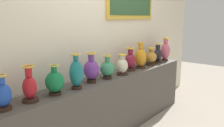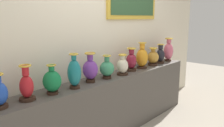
{
  "view_description": "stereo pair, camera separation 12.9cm",
  "coord_description": "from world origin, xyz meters",
  "px_view_note": "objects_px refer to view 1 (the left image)",
  "views": [
    {
      "loc": [
        -2.33,
        -1.91,
        1.61
      ],
      "look_at": [
        0.0,
        0.0,
        1.01
      ],
      "focal_mm": 36.72,
      "sensor_mm": 36.0,
      "label": 1
    },
    {
      "loc": [
        -2.25,
        -2.01,
        1.61
      ],
      "look_at": [
        0.0,
        0.0,
        1.01
      ],
      "focal_mm": 36.72,
      "sensor_mm": 36.0,
      "label": 2
    }
  ],
  "objects_px": {
    "vase_amber": "(140,57)",
    "vase_onyx": "(158,54)",
    "vase_violet": "(91,69)",
    "vase_emerald": "(55,82)",
    "vase_teal": "(76,73)",
    "vase_sapphire": "(2,95)",
    "vase_ochre": "(151,57)",
    "vase_crimson": "(30,87)",
    "vase_jade": "(107,68)",
    "vase_rose": "(165,50)",
    "vase_burgundy": "(130,61)",
    "vase_ivory": "(122,66)"
  },
  "relations": [
    {
      "from": "vase_amber",
      "to": "vase_onyx",
      "type": "xyz_separation_m",
      "value": [
        0.55,
        -0.01,
        -0.03
      ]
    },
    {
      "from": "vase_violet",
      "to": "vase_emerald",
      "type": "bearing_deg",
      "value": -177.06
    },
    {
      "from": "vase_teal",
      "to": "vase_onyx",
      "type": "xyz_separation_m",
      "value": [
        1.91,
        0.03,
        -0.03
      ]
    },
    {
      "from": "vase_emerald",
      "to": "vase_amber",
      "type": "xyz_separation_m",
      "value": [
        1.64,
        0.01,
        0.04
      ]
    },
    {
      "from": "vase_sapphire",
      "to": "vase_emerald",
      "type": "xyz_separation_m",
      "value": [
        0.52,
        -0.02,
        0.0
      ]
    },
    {
      "from": "vase_emerald",
      "to": "vase_ochre",
      "type": "bearing_deg",
      "value": -0.13
    },
    {
      "from": "vase_violet",
      "to": "vase_onyx",
      "type": "bearing_deg",
      "value": -0.72
    },
    {
      "from": "vase_crimson",
      "to": "vase_amber",
      "type": "relative_size",
      "value": 0.86
    },
    {
      "from": "vase_jade",
      "to": "vase_ochre",
      "type": "relative_size",
      "value": 1.03
    },
    {
      "from": "vase_violet",
      "to": "vase_amber",
      "type": "bearing_deg",
      "value": -0.77
    },
    {
      "from": "vase_ochre",
      "to": "vase_rose",
      "type": "xyz_separation_m",
      "value": [
        0.53,
        0.0,
        0.06
      ]
    },
    {
      "from": "vase_sapphire",
      "to": "vase_burgundy",
      "type": "bearing_deg",
      "value": 0.32
    },
    {
      "from": "vase_ivory",
      "to": "vase_burgundy",
      "type": "distance_m",
      "value": 0.28
    },
    {
      "from": "vase_amber",
      "to": "vase_rose",
      "type": "relative_size",
      "value": 0.96
    },
    {
      "from": "vase_crimson",
      "to": "vase_amber",
      "type": "bearing_deg",
      "value": -0.16
    },
    {
      "from": "vase_ivory",
      "to": "vase_amber",
      "type": "height_order",
      "value": "vase_amber"
    },
    {
      "from": "vase_jade",
      "to": "vase_onyx",
      "type": "relative_size",
      "value": 0.92
    },
    {
      "from": "vase_crimson",
      "to": "vase_ivory",
      "type": "distance_m",
      "value": 1.38
    },
    {
      "from": "vase_amber",
      "to": "vase_rose",
      "type": "distance_m",
      "value": 0.82
    },
    {
      "from": "vase_crimson",
      "to": "vase_burgundy",
      "type": "distance_m",
      "value": 1.65
    },
    {
      "from": "vase_sapphire",
      "to": "vase_burgundy",
      "type": "xyz_separation_m",
      "value": [
        1.91,
        0.01,
        0.02
      ]
    },
    {
      "from": "vase_emerald",
      "to": "vase_ivory",
      "type": "bearing_deg",
      "value": -1.35
    },
    {
      "from": "vase_burgundy",
      "to": "vase_emerald",
      "type": "bearing_deg",
      "value": -178.88
    },
    {
      "from": "vase_violet",
      "to": "vase_burgundy",
      "type": "bearing_deg",
      "value": -0.13
    },
    {
      "from": "vase_amber",
      "to": "vase_onyx",
      "type": "relative_size",
      "value": 1.21
    },
    {
      "from": "vase_sapphire",
      "to": "vase_amber",
      "type": "xyz_separation_m",
      "value": [
        2.16,
        -0.0,
        0.04
      ]
    },
    {
      "from": "vase_teal",
      "to": "vase_rose",
      "type": "distance_m",
      "value": 2.18
    },
    {
      "from": "vase_jade",
      "to": "vase_amber",
      "type": "relative_size",
      "value": 0.76
    },
    {
      "from": "vase_emerald",
      "to": "vase_ivory",
      "type": "xyz_separation_m",
      "value": [
        1.11,
        -0.03,
        -0.01
      ]
    },
    {
      "from": "vase_burgundy",
      "to": "vase_ivory",
      "type": "bearing_deg",
      "value": -168.84
    },
    {
      "from": "vase_violet",
      "to": "vase_jade",
      "type": "xyz_separation_m",
      "value": [
        0.26,
        -0.03,
        -0.03
      ]
    },
    {
      "from": "vase_emerald",
      "to": "vase_teal",
      "type": "distance_m",
      "value": 0.28
    },
    {
      "from": "vase_onyx",
      "to": "vase_rose",
      "type": "relative_size",
      "value": 0.79
    },
    {
      "from": "vase_ochre",
      "to": "vase_emerald",
      "type": "bearing_deg",
      "value": 179.87
    },
    {
      "from": "vase_onyx",
      "to": "vase_emerald",
      "type": "bearing_deg",
      "value": -179.78
    },
    {
      "from": "vase_sapphire",
      "to": "vase_burgundy",
      "type": "distance_m",
      "value": 1.91
    },
    {
      "from": "vase_onyx",
      "to": "vase_rose",
      "type": "bearing_deg",
      "value": -1.71
    },
    {
      "from": "vase_amber",
      "to": "vase_jade",
      "type": "bearing_deg",
      "value": -178.95
    },
    {
      "from": "vase_teal",
      "to": "vase_violet",
      "type": "relative_size",
      "value": 1.08
    },
    {
      "from": "vase_sapphire",
      "to": "vase_crimson",
      "type": "bearing_deg",
      "value": 0.75
    },
    {
      "from": "vase_sapphire",
      "to": "vase_emerald",
      "type": "relative_size",
      "value": 1.01
    },
    {
      "from": "vase_emerald",
      "to": "vase_jade",
      "type": "relative_size",
      "value": 1.01
    },
    {
      "from": "vase_ochre",
      "to": "vase_rose",
      "type": "relative_size",
      "value": 0.71
    },
    {
      "from": "vase_emerald",
      "to": "vase_teal",
      "type": "bearing_deg",
      "value": -4.53
    },
    {
      "from": "vase_emerald",
      "to": "vase_ivory",
      "type": "height_order",
      "value": "vase_emerald"
    },
    {
      "from": "vase_burgundy",
      "to": "vase_amber",
      "type": "distance_m",
      "value": 0.26
    },
    {
      "from": "vase_sapphire",
      "to": "vase_violet",
      "type": "height_order",
      "value": "vase_violet"
    },
    {
      "from": "vase_teal",
      "to": "vase_amber",
      "type": "xyz_separation_m",
      "value": [
        1.37,
        0.04,
        -0.01
      ]
    },
    {
      "from": "vase_sapphire",
      "to": "vase_teal",
      "type": "xyz_separation_m",
      "value": [
        0.8,
        -0.04,
        0.05
      ]
    },
    {
      "from": "vase_sapphire",
      "to": "vase_ivory",
      "type": "xyz_separation_m",
      "value": [
        1.64,
        -0.04,
        -0.01
      ]
    }
  ]
}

